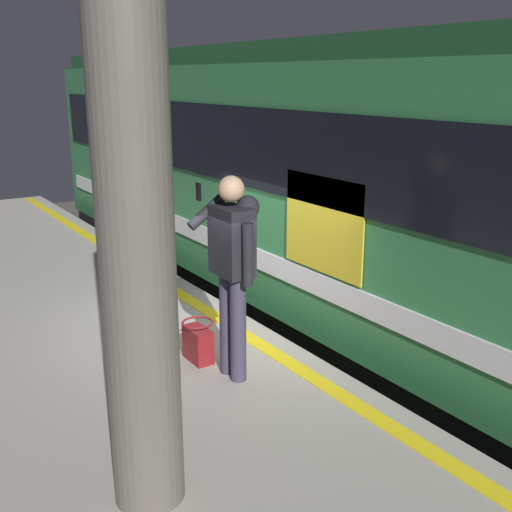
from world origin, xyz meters
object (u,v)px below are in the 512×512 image
(passenger, at_px, (233,261))
(handbag, at_px, (198,343))
(train_carriage, at_px, (308,165))
(station_column, at_px, (135,223))

(passenger, distance_m, handbag, 1.00)
(train_carriage, relative_size, station_column, 3.40)
(train_carriage, relative_size, passenger, 6.76)
(handbag, bearing_deg, passenger, -164.47)
(train_carriage, xyz_separation_m, passenger, (-2.42, 2.67, -0.34))
(station_column, bearing_deg, passenger, -49.43)
(train_carriage, height_order, handbag, train_carriage)
(handbag, height_order, station_column, station_column)
(passenger, height_order, station_column, station_column)
(train_carriage, distance_m, passenger, 3.62)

